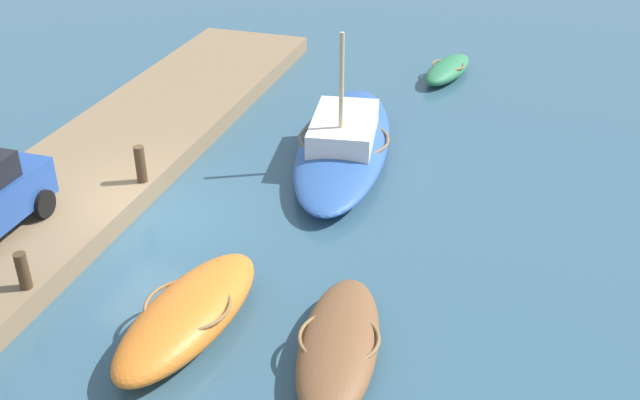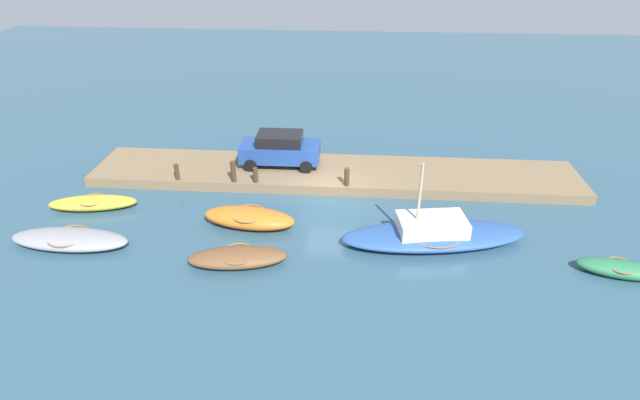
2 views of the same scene
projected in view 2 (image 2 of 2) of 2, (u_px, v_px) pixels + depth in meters
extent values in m
plane|color=#33566B|center=(332.00, 199.00, 24.84)|extent=(84.00, 84.00, 0.00)
cube|color=#846B4C|center=(334.00, 174.00, 26.67)|extent=(24.97, 3.98, 0.51)
ellipsoid|color=#2D569E|center=(433.00, 236.00, 21.33)|extent=(7.98, 3.50, 0.68)
torus|color=olive|center=(434.00, 232.00, 21.24)|extent=(2.79, 2.79, 0.07)
cube|color=silver|center=(432.00, 225.00, 21.07)|extent=(3.00, 2.02, 0.65)
cylinder|color=#C6B284|center=(419.00, 199.00, 20.43)|extent=(0.12, 0.12, 3.13)
ellipsoid|color=gold|center=(93.00, 203.00, 23.84)|extent=(4.14, 1.78, 0.62)
torus|color=olive|center=(92.00, 200.00, 23.76)|extent=(1.42, 1.42, 0.07)
ellipsoid|color=orange|center=(249.00, 218.00, 22.46)|extent=(4.27, 2.04, 0.82)
torus|color=olive|center=(249.00, 213.00, 22.35)|extent=(1.80, 1.80, 0.07)
ellipsoid|color=#2D7A4C|center=(619.00, 269.00, 19.40)|extent=(3.20, 1.66, 0.60)
torus|color=olive|center=(620.00, 265.00, 19.32)|extent=(1.32, 1.32, 0.07)
ellipsoid|color=#939399|center=(70.00, 239.00, 21.13)|extent=(5.01, 1.74, 0.63)
torus|color=olive|center=(69.00, 236.00, 21.05)|extent=(1.74, 1.74, 0.07)
ellipsoid|color=brown|center=(238.00, 257.00, 20.00)|extent=(4.04, 1.96, 0.65)
torus|color=olive|center=(237.00, 254.00, 19.92)|extent=(1.66, 1.66, 0.07)
cylinder|color=#47331E|center=(347.00, 177.00, 24.76)|extent=(0.25, 0.25, 0.93)
cylinder|color=#47331E|center=(256.00, 175.00, 25.10)|extent=(0.24, 0.24, 0.77)
cylinder|color=#47331E|center=(233.00, 172.00, 25.10)|extent=(0.25, 0.25, 1.07)
cylinder|color=#47331E|center=(177.00, 172.00, 25.35)|extent=(0.23, 0.23, 0.82)
cube|color=#234793|center=(280.00, 151.00, 26.73)|extent=(4.13, 1.84, 0.86)
cube|color=black|center=(280.00, 139.00, 26.38)|extent=(2.32, 1.60, 0.57)
cylinder|color=black|center=(250.00, 165.00, 26.23)|extent=(0.64, 0.23, 0.64)
cylinder|color=black|center=(257.00, 151.00, 27.80)|extent=(0.64, 0.23, 0.64)
cylinder|color=black|center=(306.00, 167.00, 26.06)|extent=(0.64, 0.23, 0.64)
cylinder|color=black|center=(309.00, 153.00, 27.63)|extent=(0.64, 0.23, 0.64)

